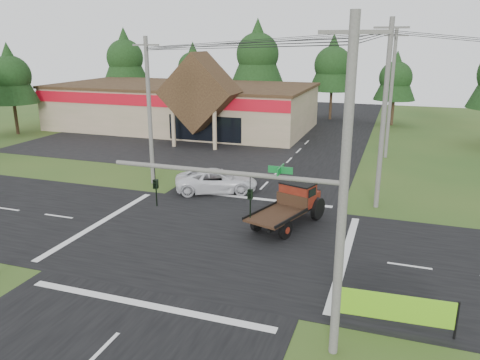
% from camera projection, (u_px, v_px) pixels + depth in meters
% --- Properties ---
extents(ground, '(120.00, 120.00, 0.00)m').
position_uv_depth(ground, '(212.00, 238.00, 25.06)').
color(ground, '#284C1B').
rests_on(ground, ground).
extents(road_ns, '(12.00, 120.00, 0.02)m').
position_uv_depth(road_ns, '(212.00, 238.00, 25.06)').
color(road_ns, black).
rests_on(road_ns, ground).
extents(road_ew, '(120.00, 12.00, 0.02)m').
position_uv_depth(road_ew, '(212.00, 238.00, 25.06)').
color(road_ew, black).
rests_on(road_ew, ground).
extents(parking_apron, '(28.00, 14.00, 0.02)m').
position_uv_depth(parking_apron, '(154.00, 147.00, 46.64)').
color(parking_apron, black).
rests_on(parking_apron, ground).
extents(cvs_building, '(30.40, 18.20, 9.19)m').
position_uv_depth(cvs_building, '(184.00, 105.00, 55.96)').
color(cvs_building, gray).
rests_on(cvs_building, ground).
extents(traffic_signal_mast, '(8.12, 0.24, 7.00)m').
position_uv_depth(traffic_signal_mast, '(289.00, 225.00, 15.19)').
color(traffic_signal_mast, '#595651').
rests_on(traffic_signal_mast, ground).
extents(utility_pole_nr, '(2.00, 0.30, 11.00)m').
position_uv_depth(utility_pole_nr, '(343.00, 195.00, 14.32)').
color(utility_pole_nr, '#595651').
rests_on(utility_pole_nr, ground).
extents(utility_pole_nw, '(2.00, 0.30, 10.50)m').
position_uv_depth(utility_pole_nw, '(149.00, 111.00, 33.26)').
color(utility_pole_nw, '#595651').
rests_on(utility_pole_nw, ground).
extents(utility_pole_ne, '(2.00, 0.30, 11.50)m').
position_uv_depth(utility_pole_ne, '(384.00, 115.00, 28.14)').
color(utility_pole_ne, '#595651').
rests_on(utility_pole_ne, ground).
extents(utility_pole_n, '(2.00, 0.30, 11.20)m').
position_uv_depth(utility_pole_n, '(391.00, 94.00, 40.87)').
color(utility_pole_n, '#595651').
rests_on(utility_pole_n, ground).
extents(tree_row_a, '(6.72, 6.72, 12.12)m').
position_uv_depth(tree_row_a, '(125.00, 56.00, 68.35)').
color(tree_row_a, '#332316').
rests_on(tree_row_a, ground).
extents(tree_row_b, '(5.60, 5.60, 10.10)m').
position_uv_depth(tree_row_b, '(193.00, 66.00, 67.44)').
color(tree_row_b, '#332316').
rests_on(tree_row_b, ground).
extents(tree_row_c, '(7.28, 7.28, 13.13)m').
position_uv_depth(tree_row_c, '(258.00, 52.00, 62.84)').
color(tree_row_c, '#332316').
rests_on(tree_row_c, ground).
extents(tree_row_d, '(6.16, 6.16, 11.11)m').
position_uv_depth(tree_row_d, '(333.00, 63.00, 61.02)').
color(tree_row_d, '#332316').
rests_on(tree_row_d, ground).
extents(tree_row_e, '(5.04, 5.04, 9.09)m').
position_uv_depth(tree_row_e, '(396.00, 76.00, 57.10)').
color(tree_row_e, '#332316').
rests_on(tree_row_e, ground).
extents(tree_side_w, '(5.60, 5.60, 10.10)m').
position_uv_depth(tree_side_w, '(10.00, 74.00, 51.23)').
color(tree_side_w, '#332316').
rests_on(tree_side_w, ground).
extents(antique_flatbed_truck, '(3.80, 6.02, 2.35)m').
position_uv_depth(antique_flatbed_truck, '(287.00, 206.00, 26.45)').
color(antique_flatbed_truck, '#55140C').
rests_on(antique_flatbed_truck, ground).
extents(roadside_banner, '(4.39, 0.35, 1.50)m').
position_uv_depth(roadside_banner, '(393.00, 311.00, 16.94)').
color(roadside_banner, '#66B117').
rests_on(roadside_banner, ground).
extents(white_pickup, '(6.27, 4.68, 1.58)m').
position_uv_depth(white_pickup, '(217.00, 181.00, 32.67)').
color(white_pickup, silver).
rests_on(white_pickup, ground).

